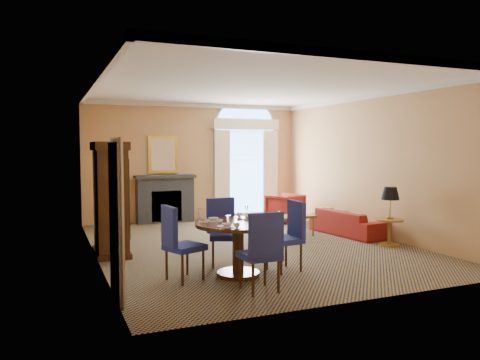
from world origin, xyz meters
name	(u,v)px	position (x,y,z in m)	size (l,w,h in m)	color
ground	(249,245)	(0.00, 0.00, 0.00)	(7.50, 7.50, 0.00)	#141640
room_envelope	(236,123)	(-0.03, 0.67, 2.51)	(6.04, 7.52, 3.45)	tan
armoire	(110,201)	(-2.72, 0.19, 1.01)	(0.60, 1.07, 2.09)	#351C0C
dining_table	(238,237)	(-1.09, -2.04, 0.62)	(1.33, 1.33, 1.04)	#351C0C
dining_chair_north	(223,227)	(-1.04, -1.24, 0.64)	(0.64, 0.64, 1.12)	navy
dining_chair_south	(263,247)	(-1.11, -2.97, 0.64)	(0.52, 0.53, 1.12)	navy
dining_chair_east	(290,231)	(-0.17, -2.03, 0.64)	(0.57, 0.57, 1.12)	navy
dining_chair_west	(177,238)	(-2.02, -1.93, 0.64)	(0.65, 0.65, 1.12)	navy
sofa	(348,222)	(2.55, 0.18, 0.28)	(1.93, 0.75, 0.56)	maroon
armchair	(285,208)	(2.08, 2.37, 0.38)	(0.80, 0.83, 0.75)	maroon
coffee_table	(294,217)	(1.30, 0.48, 0.44)	(0.99, 0.64, 0.84)	olive
side_table	(390,209)	(2.60, -1.15, 0.76)	(0.55, 0.55, 1.17)	olive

